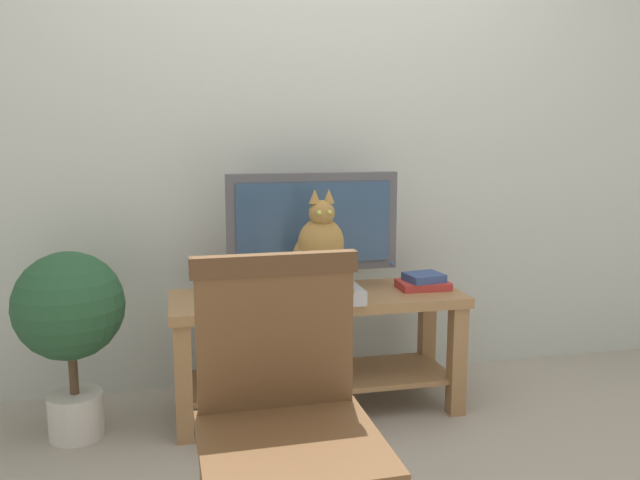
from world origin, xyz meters
name	(u,v)px	position (x,y,z in m)	size (l,w,h in m)	color
ground_plane	(357,458)	(0.00, 0.00, 0.00)	(12.00, 12.00, 0.00)	gray
back_wall	(307,101)	(0.00, 0.93, 1.40)	(7.00, 0.12, 2.80)	#B7BCB2
tv_stand	(318,330)	(-0.05, 0.47, 0.38)	(1.29, 0.46, 0.54)	olive
tv	(313,229)	(-0.05, 0.56, 0.82)	(0.77, 0.20, 0.53)	#4C4C51
media_box	(319,293)	(-0.07, 0.37, 0.57)	(0.34, 0.30, 0.06)	#ADADB2
cat	(320,252)	(-0.06, 0.36, 0.76)	(0.23, 0.35, 0.42)	olive
wooden_chair	(284,402)	(-0.39, -0.62, 0.53)	(0.48, 0.49, 0.92)	brown
book_stack	(423,282)	(0.44, 0.46, 0.57)	(0.23, 0.16, 0.07)	#B2332D
potted_plant	(70,317)	(-1.09, 0.43, 0.51)	(0.44, 0.44, 0.78)	beige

